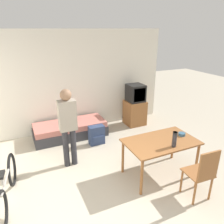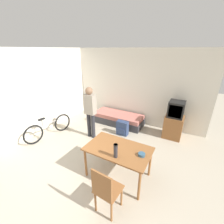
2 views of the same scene
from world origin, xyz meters
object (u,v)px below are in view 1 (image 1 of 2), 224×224
Objects in this scene: wooden_chair at (202,172)px; mate_bowl at (182,134)px; bicycle at (7,187)px; backpack at (97,135)px; dining_table at (161,145)px; thermos_flask at (175,139)px; daybed at (70,130)px; tv at (135,106)px; person_standing at (68,123)px.

mate_bowl is (0.30, 0.86, 0.22)m from wooden_chair.
backpack is at bearing 32.20° from bicycle.
bicycle is (-2.69, 0.38, -0.34)m from dining_table.
dining_table is at bearing 106.70° from thermos_flask.
dining_table is at bearing -7.97° from bicycle.
daybed is 1.55× the size of tv.
dining_table is at bearing -178.34° from mate_bowl.
bicycle is at bearing -147.80° from backpack.
daybed is at bearing 116.91° from dining_table.
dining_table is 0.52m from mate_bowl.
tv reaches higher than mate_bowl.
bicycle is (-1.52, -1.93, 0.12)m from daybed.
tv is 4.21× the size of thermos_flask.
tv is 2.45m from dining_table.
wooden_chair is at bearing -76.48° from dining_table.
dining_table is at bearing -34.75° from person_standing.
person_standing is (-1.70, 1.88, 0.42)m from wooden_chair.
wooden_chair is at bearing -100.57° from tv.
tv reaches higher than thermos_flask.
tv is 2.52× the size of backpack.
person_standing reaches higher than daybed.
wooden_chair is 2.57m from person_standing.
bicycle reaches higher than backpack.
tv is 1.65m from backpack.
wooden_chair is 0.60× the size of bicycle.
person_standing reaches higher than tv.
mate_bowl is at bearing -97.17° from tv.
bicycle is 11.74× the size of mate_bowl.
daybed is at bearing -179.69° from tv.
wooden_chair is at bearing -70.55° from backpack.
mate_bowl is at bearing -6.46° from bicycle.
thermos_flask reaches higher than mate_bowl.
daybed is at bearing 115.92° from thermos_flask.
daybed is 2.94m from thermos_flask.
dining_table is 4.71× the size of thermos_flask.
daybed is 1.39× the size of dining_table.
wooden_chair reaches higher than dining_table.
person_standing is at bearing 28.90° from bicycle.
person_standing reaches higher than mate_bowl.
backpack is (-0.88, 2.49, -0.30)m from wooden_chair.
bicycle is 5.58× the size of thermos_flask.
tv is at bearing 24.51° from backpack.
daybed is at bearing 113.54° from wooden_chair.
thermos_flask is 2.11× the size of mate_bowl.
mate_bowl is (3.19, -0.36, 0.45)m from bicycle.
mate_bowl is at bearing -53.81° from daybed.
daybed is at bearing 75.64° from person_standing.
daybed is at bearing 51.74° from bicycle.
tv is at bearing 29.19° from person_standing.
person_standing is at bearing 152.93° from mate_bowl.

